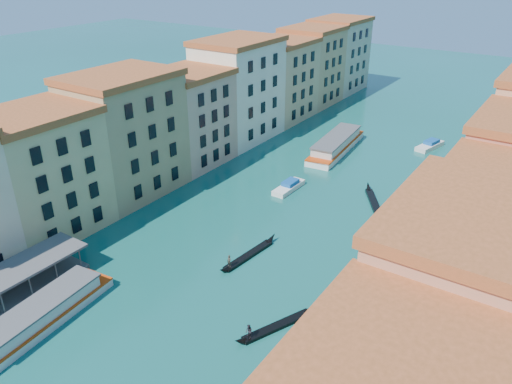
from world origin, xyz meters
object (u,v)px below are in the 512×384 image
Objects in this scene: vaporetto_stop at (20,284)px; gondola_right at (276,325)px; vaporetto_near at (41,315)px; vaporetto_far at (336,144)px; gondola_fore at (248,254)px.

gondola_right is (28.45, 11.69, -1.00)m from vaporetto_stop.
vaporetto_near is 25.69m from gondola_right.
vaporetto_far is at bearing 80.64° from vaporetto_near.
vaporetto_stop is at bearing -123.53° from gondola_fore.
vaporetto_far is 42.52m from gondola_fore.
vaporetto_stop is at bearing -133.94° from gondola_right.
vaporetto_far is 54.70m from gondola_right.
vaporetto_stop is 64.41m from vaporetto_far.
vaporetto_stop reaches higher than gondola_fore.
vaporetto_near reaches higher than gondola_fore.
gondola_fore is at bearing -85.71° from vaporetto_far.
gondola_right is at bearing 22.33° from vaporetto_stop.
vaporetto_stop is 6.97m from vaporetto_near.
vaporetto_near is 26.14m from gondola_fore.
vaporetto_near is at bearing -16.20° from vaporetto_stop.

